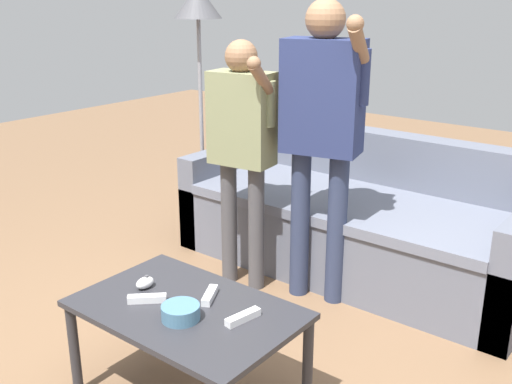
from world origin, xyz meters
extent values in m
plane|color=brown|center=(0.00, 0.00, 0.00)|extent=(12.00, 12.00, 0.00)
cube|color=slate|center=(-0.11, 1.38, 0.21)|extent=(2.18, 0.92, 0.42)
cube|color=slate|center=(-0.11, 1.31, 0.45)|extent=(1.90, 0.80, 0.06)
cube|color=slate|center=(-0.11, 1.76, 0.61)|extent=(2.18, 0.18, 0.39)
cube|color=slate|center=(-1.13, 1.38, 0.32)|extent=(0.14, 0.92, 0.63)
cube|color=#2D2D33|center=(0.00, -0.22, 0.44)|extent=(0.91, 0.59, 0.03)
cylinder|color=#2D2D33|center=(-0.42, -0.48, 0.21)|extent=(0.04, 0.04, 0.43)
cylinder|color=#2D2D33|center=(-0.42, 0.04, 0.21)|extent=(0.04, 0.04, 0.43)
cylinder|color=#2D2D33|center=(0.42, 0.04, 0.21)|extent=(0.04, 0.04, 0.43)
cylinder|color=teal|center=(0.05, -0.30, 0.48)|extent=(0.15, 0.15, 0.06)
ellipsoid|color=white|center=(-0.26, -0.21, 0.48)|extent=(0.06, 0.09, 0.05)
cylinder|color=#4C4C51|center=(-0.26, -0.20, 0.50)|extent=(0.02, 0.02, 0.01)
cylinder|color=#2D2D33|center=(-1.37, 1.35, 0.01)|extent=(0.28, 0.28, 0.02)
cylinder|color=gray|center=(-1.37, 1.35, 0.76)|extent=(0.03, 0.03, 1.48)
cone|color=#4C4C51|center=(-1.37, 1.35, 1.61)|extent=(0.33, 0.33, 0.22)
cylinder|color=#47474C|center=(-0.61, 0.75, 0.37)|extent=(0.09, 0.09, 0.75)
cylinder|color=#47474C|center=(-0.42, 0.78, 0.37)|extent=(0.09, 0.09, 0.75)
cube|color=gray|center=(-0.51, 0.77, 1.00)|extent=(0.38, 0.23, 0.51)
sphere|color=#936B4C|center=(-0.51, 0.77, 1.34)|extent=(0.18, 0.18, 0.18)
cylinder|color=#936B4C|center=(-0.69, 0.74, 0.98)|extent=(0.07, 0.07, 0.49)
cylinder|color=gray|center=(-0.34, 0.79, 1.10)|extent=(0.07, 0.07, 0.24)
cylinder|color=#936B4C|center=(-0.33, 0.71, 1.24)|extent=(0.09, 0.22, 0.21)
sphere|color=#936B4C|center=(-0.32, 0.63, 1.33)|extent=(0.07, 0.07, 0.07)
cylinder|color=#2D3856|center=(-0.19, 0.88, 0.43)|extent=(0.11, 0.11, 0.86)
cylinder|color=#2D3856|center=(0.02, 0.93, 0.43)|extent=(0.11, 0.11, 0.86)
cube|color=navy|center=(-0.08, 0.90, 1.15)|extent=(0.45, 0.30, 0.59)
sphere|color=#936B4C|center=(-0.08, 0.90, 1.54)|extent=(0.20, 0.20, 0.20)
cylinder|color=#936B4C|center=(-0.28, 0.85, 1.13)|extent=(0.08, 0.08, 0.56)
cylinder|color=navy|center=(0.12, 0.95, 1.26)|extent=(0.08, 0.08, 0.28)
cylinder|color=#936B4C|center=(0.14, 0.86, 1.43)|extent=(0.12, 0.26, 0.23)
sphere|color=#936B4C|center=(0.16, 0.77, 1.53)|extent=(0.08, 0.08, 0.08)
cube|color=white|center=(0.25, -0.16, 0.47)|extent=(0.06, 0.16, 0.03)
cylinder|color=silver|center=(0.25, -0.13, 0.49)|extent=(0.01, 0.01, 0.00)
cube|color=silver|center=(0.24, -0.21, 0.49)|extent=(0.02, 0.02, 0.00)
cube|color=white|center=(0.03, -0.11, 0.47)|extent=(0.10, 0.15, 0.03)
cylinder|color=silver|center=(0.02, -0.09, 0.49)|extent=(0.01, 0.01, 0.00)
cube|color=silver|center=(0.05, -0.15, 0.49)|extent=(0.02, 0.02, 0.00)
cube|color=white|center=(-0.16, -0.29, 0.47)|extent=(0.14, 0.13, 0.03)
cylinder|color=silver|center=(-0.13, -0.27, 0.49)|extent=(0.01, 0.01, 0.00)
cube|color=silver|center=(-0.19, -0.32, 0.49)|extent=(0.02, 0.02, 0.00)
camera|label=1|loc=(1.55, -1.73, 1.67)|focal=41.83mm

